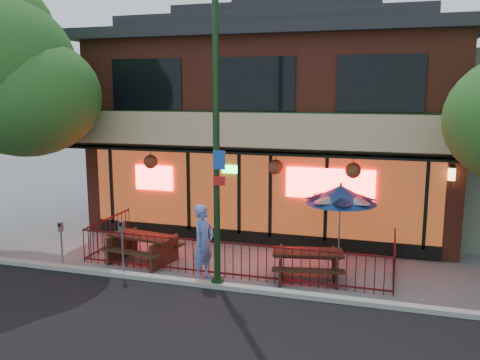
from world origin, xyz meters
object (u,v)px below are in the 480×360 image
object	(u,v)px
street_light	(217,161)
parking_meter_far	(61,237)
picnic_table_right	(308,261)
parking_meter_near	(122,239)
patio_umbrella	(341,194)
pedestrian	(204,243)
picnic_table_left	(143,244)

from	to	relation	value
street_light	parking_meter_far	xyz separation A→B (m)	(-4.47, -0.02, -2.25)
picnic_table_right	parking_meter_near	size ratio (longest dim) A/B	1.35
patio_umbrella	pedestrian	size ratio (longest dim) A/B	1.15
picnic_table_left	picnic_table_right	bearing A→B (deg)	0.00
picnic_table_right	parking_meter_far	world-z (taller)	parking_meter_far
parking_meter_near	picnic_table_right	bearing A→B (deg)	13.19
picnic_table_right	parking_meter_near	world-z (taller)	parking_meter_near
street_light	picnic_table_left	world-z (taller)	street_light
picnic_table_right	parking_meter_far	xyz separation A→B (m)	(-6.54, -1.12, 0.39)
picnic_table_right	parking_meter_near	distance (m)	4.85
picnic_table_left	parking_meter_near	size ratio (longest dim) A/B	1.39
parking_meter_far	street_light	bearing A→B (deg)	0.25
patio_umbrella	pedestrian	distance (m)	4.13
pedestrian	parking_meter_near	xyz separation A→B (m)	(-2.14, -0.32, 0.02)
street_light	parking_meter_near	xyz separation A→B (m)	(-2.62, 0.00, -2.14)
street_light	parking_meter_far	size ratio (longest dim) A/B	5.30
pedestrian	parking_meter_far	bearing A→B (deg)	109.65
pedestrian	patio_umbrella	bearing A→B (deg)	-37.32
patio_umbrella	parking_meter_far	distance (m)	7.76
patio_umbrella	parking_meter_near	distance (m)	6.08
street_light	picnic_table_left	bearing A→B (deg)	157.13
parking_meter_far	patio_umbrella	bearing A→B (deg)	21.52
street_light	pedestrian	size ratio (longest dim) A/B	3.54
pedestrian	parking_meter_near	distance (m)	2.17
pedestrian	parking_meter_near	size ratio (longest dim) A/B	1.33
picnic_table_left	picnic_table_right	xyz separation A→B (m)	(4.68, 0.00, -0.02)
street_light	parking_meter_near	bearing A→B (deg)	179.94
pedestrian	parking_meter_far	distance (m)	4.01
picnic_table_left	street_light	bearing A→B (deg)	-22.87
picnic_table_right	patio_umbrella	bearing A→B (deg)	70.07
picnic_table_right	patio_umbrella	world-z (taller)	patio_umbrella
patio_umbrella	street_light	bearing A→B (deg)	-133.77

